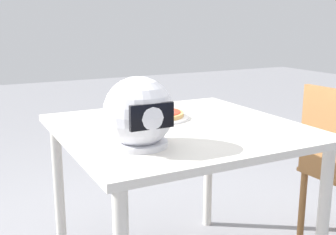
{
  "coord_description": "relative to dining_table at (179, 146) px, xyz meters",
  "views": [
    {
      "loc": [
        0.85,
        1.55,
        1.22
      ],
      "look_at": [
        0.01,
        -0.08,
        0.79
      ],
      "focal_mm": 44.82,
      "sensor_mm": 36.0,
      "label": 1
    }
  ],
  "objects": [
    {
      "name": "pizza",
      "position": [
        0.02,
        -0.16,
        0.12
      ],
      "size": [
        0.24,
        0.24,
        0.05
      ],
      "color": "tan",
      "rests_on": "pizza_plate"
    },
    {
      "name": "motorcycle_helmet",
      "position": [
        0.27,
        0.2,
        0.21
      ],
      "size": [
        0.26,
        0.26,
        0.26
      ],
      "color": "silver",
      "rests_on": "dining_table"
    },
    {
      "name": "dining_table",
      "position": [
        0.0,
        0.0,
        0.0
      ],
      "size": [
        1.0,
        0.99,
        0.77
      ],
      "color": "beige",
      "rests_on": "ground"
    },
    {
      "name": "pizza_plate",
      "position": [
        0.02,
        -0.16,
        0.1
      ],
      "size": [
        0.29,
        0.29,
        0.01
      ],
      "primitive_type": "cylinder",
      "color": "white",
      "rests_on": "dining_table"
    }
  ]
}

